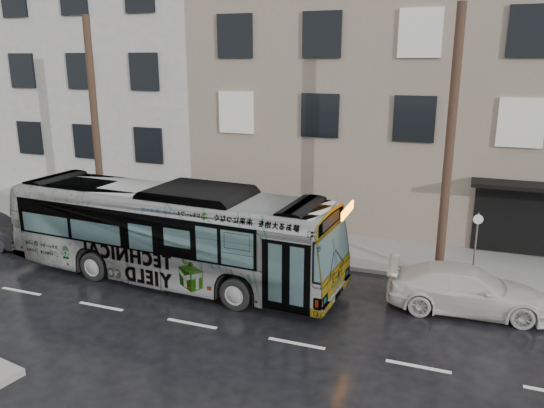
{
  "coord_description": "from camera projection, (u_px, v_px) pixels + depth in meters",
  "views": [
    {
      "loc": [
        7.07,
        -14.77,
        7.42
      ],
      "look_at": [
        0.62,
        2.5,
        2.4
      ],
      "focal_mm": 35.0,
      "sensor_mm": 36.0,
      "label": 1
    }
  ],
  "objects": [
    {
      "name": "ground",
      "position": [
        228.0,
        290.0,
        17.68
      ],
      "size": [
        120.0,
        120.0,
        0.0
      ],
      "primitive_type": "plane",
      "color": "black",
      "rests_on": "ground"
    },
    {
      "name": "white_sedan",
      "position": [
        466.0,
        289.0,
        16.09
      ],
      "size": [
        4.87,
        2.32,
        1.37
      ],
      "primitive_type": "imported",
      "rotation": [
        0.0,
        0.0,
        1.66
      ],
      "color": "beige",
      "rests_on": "ground"
    },
    {
      "name": "utility_pole_rear",
      "position": [
        96.0,
        129.0,
        21.97
      ],
      "size": [
        0.3,
        0.3,
        9.0
      ],
      "primitive_type": "cylinder",
      "color": "#3E2A1F",
      "rests_on": "sidewalk"
    },
    {
      "name": "utility_pole_front",
      "position": [
        449.0,
        148.0,
        17.25
      ],
      "size": [
        0.3,
        0.3,
        9.0
      ],
      "primitive_type": "cylinder",
      "color": "#3E2A1F",
      "rests_on": "sidewalk"
    },
    {
      "name": "building_taupe",
      "position": [
        428.0,
        100.0,
        26.03
      ],
      "size": [
        20.0,
        12.0,
        11.0
      ],
      "primitive_type": "cube",
      "color": "gray",
      "rests_on": "ground"
    },
    {
      "name": "building_grey",
      "position": [
        67.0,
        51.0,
        34.49
      ],
      "size": [
        26.0,
        15.0,
        16.0
      ],
      "primitive_type": "cube",
      "color": "#B8B5AE",
      "rests_on": "ground"
    },
    {
      "name": "sign_post",
      "position": [
        475.0,
        247.0,
        17.75
      ],
      "size": [
        0.06,
        0.06,
        2.4
      ],
      "primitive_type": "cylinder",
      "color": "slate",
      "rests_on": "sidewalk"
    },
    {
      "name": "bus",
      "position": [
        170.0,
        232.0,
        18.22
      ],
      "size": [
        12.26,
        3.55,
        3.37
      ],
      "primitive_type": "imported",
      "rotation": [
        0.0,
        0.0,
        1.51
      ],
      "color": "#B2B2B2",
      "rests_on": "ground"
    },
    {
      "name": "sidewalk",
      "position": [
        278.0,
        242.0,
        22.09
      ],
      "size": [
        90.0,
        3.6,
        0.15
      ],
      "primitive_type": "cube",
      "color": "gray",
      "rests_on": "ground"
    }
  ]
}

